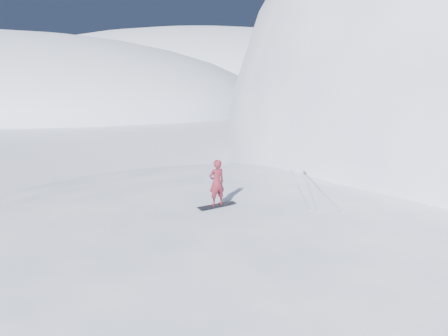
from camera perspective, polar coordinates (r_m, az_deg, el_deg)
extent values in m
plane|color=white|center=(13.65, 10.01, -18.20)|extent=(400.00, 400.00, 0.00)
ellipsoid|color=white|center=(16.29, 14.46, -13.01)|extent=(36.00, 28.00, 4.80)
ellipsoid|color=white|center=(128.49, -4.28, 9.84)|extent=(140.00, 90.00, 36.00)
ellipsoid|color=white|center=(12.84, -10.13, -20.42)|extent=(6.00, 5.40, 0.80)
ellipsoid|color=white|center=(19.21, 5.41, -8.51)|extent=(7.00, 6.30, 1.00)
cube|color=black|center=(15.04, -0.94, -4.88)|extent=(1.20, 1.19, 0.02)
imported|color=maroon|center=(14.81, -0.95, -1.91)|extent=(0.68, 0.68, 1.59)
cube|color=silver|center=(17.64, 9.79, -2.34)|extent=(1.28, 5.89, 0.04)
cube|color=silver|center=(17.61, 11.16, -2.42)|extent=(0.91, 5.95, 0.04)
cube|color=silver|center=(17.60, 12.33, -2.49)|extent=(1.79, 5.76, 0.04)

